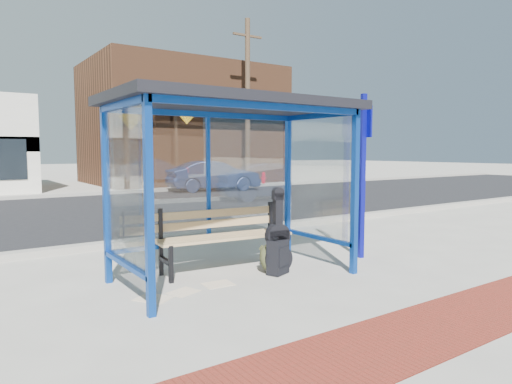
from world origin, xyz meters
TOP-DOWN VIEW (x-y plane):
  - ground at (0.00, 0.00)m, footprint 120.00×120.00m
  - brick_paver_strip at (0.00, -2.60)m, footprint 60.00×1.00m
  - curb_near at (0.00, 2.90)m, footprint 60.00×0.25m
  - street_asphalt at (0.00, 8.00)m, footprint 60.00×10.00m
  - curb_far at (0.00, 13.10)m, footprint 60.00×0.25m
  - far_sidewalk at (0.00, 15.00)m, footprint 60.00×4.00m
  - bus_shelter at (0.00, 0.07)m, footprint 3.30×1.80m
  - storefront_brown at (8.00, 18.49)m, footprint 10.00×7.08m
  - tree_right at (12.50, 22.00)m, footprint 3.60×3.60m
  - utility_pole_east at (9.00, 13.40)m, footprint 1.60×0.24m
  - bench at (0.08, 0.47)m, footprint 2.03×0.67m
  - guitar_bag at (0.61, -0.14)m, footprint 0.44×0.19m
  - suitcase at (0.59, -0.18)m, footprint 0.36×0.29m
  - backpack at (0.55, -0.07)m, footprint 0.40×0.38m
  - sign_post at (2.33, -0.14)m, footprint 0.15×0.32m
  - newspaper_a at (-1.26, -0.21)m, footprint 0.47×0.50m
  - newspaper_b at (-0.35, -0.14)m, footprint 0.40×0.33m
  - newspaper_c at (-0.87, -0.19)m, footprint 0.43×0.38m
  - parked_car at (6.43, 12.19)m, footprint 4.10×1.84m
  - fire_hydrant at (10.20, 13.76)m, footprint 0.29×0.20m

SIDE VIEW (x-z plane):
  - ground at x=0.00m, z-range 0.00..0.00m
  - street_asphalt at x=0.00m, z-range 0.00..0.00m
  - newspaper_c at x=-0.87m, z-range 0.00..0.01m
  - newspaper_b at x=-0.35m, z-range 0.00..0.01m
  - newspaper_a at x=-1.26m, z-range 0.00..0.01m
  - far_sidewalk at x=0.00m, z-range 0.00..0.01m
  - brick_paver_strip at x=0.00m, z-range 0.00..0.01m
  - curb_near at x=0.00m, z-range 0.00..0.12m
  - curb_far at x=0.00m, z-range 0.00..0.12m
  - backpack at x=0.55m, z-range -0.01..0.40m
  - suitcase at x=0.59m, z-range -0.02..0.51m
  - fire_hydrant at x=10.20m, z-range 0.03..0.69m
  - guitar_bag at x=0.61m, z-range -0.15..1.00m
  - bench at x=0.08m, z-range 0.06..1.00m
  - parked_car at x=6.43m, z-range 0.00..1.31m
  - sign_post at x=2.33m, z-range 0.16..2.80m
  - bus_shelter at x=0.00m, z-range 0.86..3.28m
  - storefront_brown at x=8.00m, z-range 0.00..6.40m
  - utility_pole_east at x=9.00m, z-range 0.11..8.11m
  - tree_right at x=12.50m, z-range 1.94..8.97m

